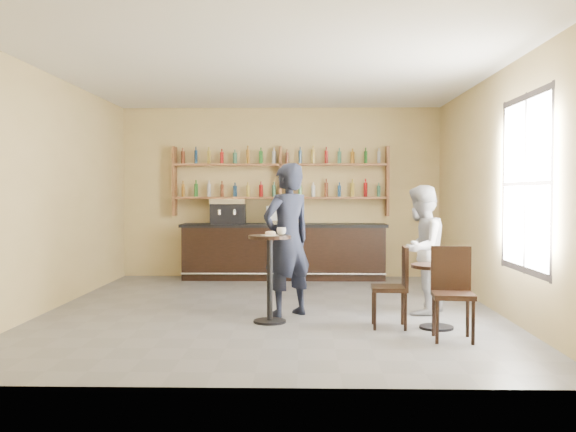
{
  "coord_description": "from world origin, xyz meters",
  "views": [
    {
      "loc": [
        0.42,
        -8.67,
        1.59
      ],
      "look_at": [
        0.2,
        0.8,
        1.25
      ],
      "focal_mm": 40.0,
      "sensor_mm": 36.0,
      "label": 1
    }
  ],
  "objects_px": {
    "bar_counter": "(284,251)",
    "pastry_case": "(281,215)",
    "cafe_table": "(437,297)",
    "chair_west": "(389,287)",
    "chair_south": "(453,294)",
    "patron_second": "(421,250)",
    "pedestal_table": "(270,279)",
    "espresso_machine": "(228,211)",
    "man_main": "(287,240)"
  },
  "relations": [
    {
      "from": "espresso_machine",
      "to": "man_main",
      "type": "relative_size",
      "value": 0.33
    },
    {
      "from": "pastry_case",
      "to": "patron_second",
      "type": "relative_size",
      "value": 0.33
    },
    {
      "from": "espresso_machine",
      "to": "chair_west",
      "type": "bearing_deg",
      "value": -62.45
    },
    {
      "from": "bar_counter",
      "to": "patron_second",
      "type": "xyz_separation_m",
      "value": [
        1.91,
        -3.38,
        0.34
      ]
    },
    {
      "from": "pastry_case",
      "to": "pedestal_table",
      "type": "relative_size",
      "value": 0.52
    },
    {
      "from": "pedestal_table",
      "to": "man_main",
      "type": "bearing_deg",
      "value": 65.65
    },
    {
      "from": "pastry_case",
      "to": "cafe_table",
      "type": "xyz_separation_m",
      "value": [
        1.97,
        -4.31,
        -0.81
      ]
    },
    {
      "from": "espresso_machine",
      "to": "chair_west",
      "type": "relative_size",
      "value": 0.67
    },
    {
      "from": "cafe_table",
      "to": "chair_west",
      "type": "height_order",
      "value": "chair_west"
    },
    {
      "from": "bar_counter",
      "to": "cafe_table",
      "type": "relative_size",
      "value": 4.99
    },
    {
      "from": "cafe_table",
      "to": "chair_south",
      "type": "relative_size",
      "value": 0.75
    },
    {
      "from": "chair_west",
      "to": "espresso_machine",
      "type": "bearing_deg",
      "value": -147.5
    },
    {
      "from": "espresso_machine",
      "to": "man_main",
      "type": "xyz_separation_m",
      "value": [
        1.18,
        -3.56,
        -0.26
      ]
    },
    {
      "from": "bar_counter",
      "to": "man_main",
      "type": "height_order",
      "value": "man_main"
    },
    {
      "from": "pastry_case",
      "to": "man_main",
      "type": "xyz_separation_m",
      "value": [
        0.2,
        -3.56,
        -0.2
      ]
    },
    {
      "from": "bar_counter",
      "to": "cafe_table",
      "type": "height_order",
      "value": "bar_counter"
    },
    {
      "from": "espresso_machine",
      "to": "cafe_table",
      "type": "distance_m",
      "value": 5.3
    },
    {
      "from": "bar_counter",
      "to": "espresso_machine",
      "type": "distance_m",
      "value": 1.27
    },
    {
      "from": "bar_counter",
      "to": "chair_west",
      "type": "bearing_deg",
      "value": -72.16
    },
    {
      "from": "pastry_case",
      "to": "chair_west",
      "type": "distance_m",
      "value": 4.55
    },
    {
      "from": "patron_second",
      "to": "bar_counter",
      "type": "bearing_deg",
      "value": -120.52
    },
    {
      "from": "pedestal_table",
      "to": "patron_second",
      "type": "height_order",
      "value": "patron_second"
    },
    {
      "from": "chair_west",
      "to": "chair_south",
      "type": "relative_size",
      "value": 0.95
    },
    {
      "from": "bar_counter",
      "to": "chair_south",
      "type": "bearing_deg",
      "value": -68.13
    },
    {
      "from": "man_main",
      "to": "espresso_machine",
      "type": "bearing_deg",
      "value": -110.04
    },
    {
      "from": "bar_counter",
      "to": "patron_second",
      "type": "relative_size",
      "value": 2.23
    },
    {
      "from": "pastry_case",
      "to": "chair_west",
      "type": "bearing_deg",
      "value": -75.26
    },
    {
      "from": "cafe_table",
      "to": "chair_south",
      "type": "xyz_separation_m",
      "value": [
        0.05,
        -0.6,
        0.13
      ]
    },
    {
      "from": "cafe_table",
      "to": "man_main",
      "type": "bearing_deg",
      "value": 157.08
    },
    {
      "from": "bar_counter",
      "to": "pastry_case",
      "type": "relative_size",
      "value": 6.78
    },
    {
      "from": "espresso_machine",
      "to": "pedestal_table",
      "type": "bearing_deg",
      "value": -78.18
    },
    {
      "from": "chair_west",
      "to": "chair_south",
      "type": "xyz_separation_m",
      "value": [
        0.6,
        -0.65,
        0.02
      ]
    },
    {
      "from": "pedestal_table",
      "to": "chair_west",
      "type": "relative_size",
      "value": 1.12
    },
    {
      "from": "espresso_machine",
      "to": "pastry_case",
      "type": "relative_size",
      "value": 1.16
    },
    {
      "from": "man_main",
      "to": "cafe_table",
      "type": "height_order",
      "value": "man_main"
    },
    {
      "from": "bar_counter",
      "to": "chair_south",
      "type": "relative_size",
      "value": 3.75
    },
    {
      "from": "pedestal_table",
      "to": "cafe_table",
      "type": "bearing_deg",
      "value": -8.64
    },
    {
      "from": "bar_counter",
      "to": "pastry_case",
      "type": "xyz_separation_m",
      "value": [
        -0.05,
        0.0,
        0.68
      ]
    },
    {
      "from": "bar_counter",
      "to": "pedestal_table",
      "type": "xyz_separation_m",
      "value": [
        -0.05,
        -4.01,
        0.03
      ]
    },
    {
      "from": "bar_counter",
      "to": "pedestal_table",
      "type": "height_order",
      "value": "pedestal_table"
    },
    {
      "from": "chair_west",
      "to": "man_main",
      "type": "bearing_deg",
      "value": -116.66
    },
    {
      "from": "pedestal_table",
      "to": "pastry_case",
      "type": "bearing_deg",
      "value": 89.9
    },
    {
      "from": "pedestal_table",
      "to": "patron_second",
      "type": "distance_m",
      "value": 2.08
    },
    {
      "from": "bar_counter",
      "to": "chair_west",
      "type": "relative_size",
      "value": 3.94
    },
    {
      "from": "chair_south",
      "to": "bar_counter",
      "type": "bearing_deg",
      "value": 117.43
    },
    {
      "from": "pastry_case",
      "to": "chair_south",
      "type": "bearing_deg",
      "value": -71.33
    },
    {
      "from": "espresso_machine",
      "to": "man_main",
      "type": "bearing_deg",
      "value": -73.54
    },
    {
      "from": "chair_west",
      "to": "cafe_table",
      "type": "bearing_deg",
      "value": 87.92
    },
    {
      "from": "chair_west",
      "to": "chair_south",
      "type": "bearing_deg",
      "value": 45.83
    },
    {
      "from": "cafe_table",
      "to": "chair_west",
      "type": "relative_size",
      "value": 0.79
    }
  ]
}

